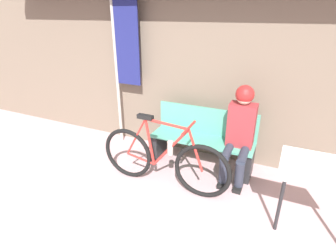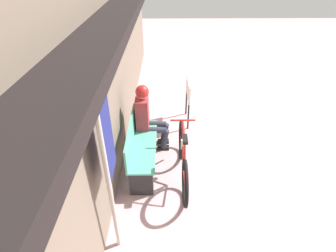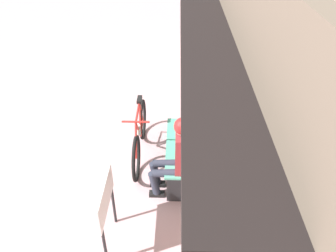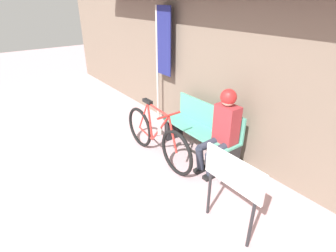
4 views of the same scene
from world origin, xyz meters
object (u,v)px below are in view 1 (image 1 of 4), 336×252
park_bench_near (202,141)px  person_seated (240,128)px  banner_pole (123,56)px  bicycle (163,160)px  signboard (323,179)px

park_bench_near → person_seated: 0.62m
park_bench_near → banner_pole: (-1.37, 0.18, 1.07)m
bicycle → signboard: size_ratio=1.81×
bicycle → banner_pole: banner_pole is taller
person_seated → banner_pole: (-1.88, 0.27, 0.73)m
bicycle → banner_pole: (-1.08, 0.88, 1.07)m
park_bench_near → person_seated: (0.51, -0.10, 0.34)m
person_seated → signboard: bearing=-42.2°
person_seated → banner_pole: size_ratio=0.56×
park_bench_near → signboard: bearing=-32.6°
banner_pole → signboard: bearing=-21.2°
park_bench_near → bicycle: (-0.29, -0.70, -0.01)m
park_bench_near → signboard: signboard is taller
park_bench_near → signboard: 1.68m
signboard → park_bench_near: bearing=147.4°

